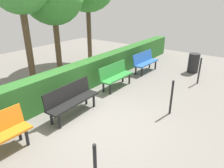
{
  "coord_description": "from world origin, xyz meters",
  "views": [
    {
      "loc": [
        3.49,
        3.14,
        3.02
      ],
      "look_at": [
        -1.31,
        -0.37,
        0.55
      ],
      "focal_mm": 33.24,
      "sensor_mm": 36.0,
      "label": 1
    }
  ],
  "objects_px": {
    "bench_green": "(115,75)",
    "trash_bin": "(193,63)",
    "bench_black": "(71,99)",
    "bench_blue": "(145,61)"
  },
  "relations": [
    {
      "from": "bench_green",
      "to": "trash_bin",
      "type": "bearing_deg",
      "value": 153.26
    },
    {
      "from": "bench_black",
      "to": "bench_green",
      "type": "bearing_deg",
      "value": -178.48
    },
    {
      "from": "trash_bin",
      "to": "bench_black",
      "type": "bearing_deg",
      "value": -16.21
    },
    {
      "from": "bench_blue",
      "to": "trash_bin",
      "type": "relative_size",
      "value": 1.81
    },
    {
      "from": "bench_blue",
      "to": "bench_green",
      "type": "distance_m",
      "value": 2.2
    },
    {
      "from": "bench_black",
      "to": "trash_bin",
      "type": "height_order",
      "value": "bench_black"
    },
    {
      "from": "bench_green",
      "to": "bench_black",
      "type": "height_order",
      "value": "same"
    },
    {
      "from": "trash_bin",
      "to": "bench_green",
      "type": "bearing_deg",
      "value": -27.7
    },
    {
      "from": "bench_blue",
      "to": "trash_bin",
      "type": "distance_m",
      "value": 2.11
    },
    {
      "from": "bench_black",
      "to": "bench_blue",
      "type": "bearing_deg",
      "value": 179.55
    }
  ]
}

